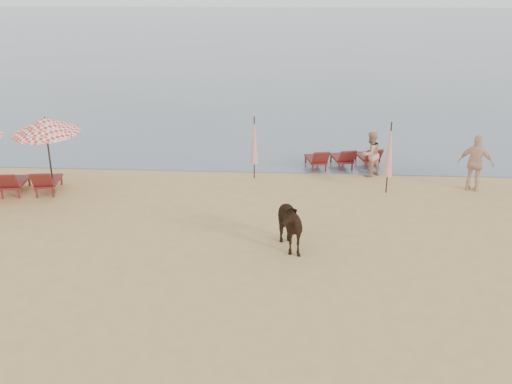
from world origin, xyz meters
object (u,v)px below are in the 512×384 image
umbrella_closed_left (254,141)px  umbrella_closed_right (389,150)px  beachgoer_right_b (476,163)px  cow (285,223)px  umbrella_open_left_b (45,125)px  lounger_cluster_right (343,158)px  beachgoer_right_a (371,154)px

umbrella_closed_left → umbrella_closed_right: size_ratio=0.93×
beachgoer_right_b → umbrella_closed_right: bearing=31.4°
cow → beachgoer_right_b: (6.27, 4.90, 0.23)m
umbrella_open_left_b → umbrella_closed_left: umbrella_open_left_b is taller
umbrella_closed_left → beachgoer_right_b: bearing=-6.1°
lounger_cluster_right → umbrella_closed_right: 3.07m
umbrella_open_left_b → umbrella_closed_right: umbrella_open_left_b is taller
umbrella_closed_left → beachgoer_right_a: size_ratio=1.37×
lounger_cluster_right → umbrella_closed_right: umbrella_closed_right is taller
lounger_cluster_right → beachgoer_right_a: 1.30m
lounger_cluster_right → cow: 7.38m
umbrella_closed_left → beachgoer_right_a: bearing=7.2°
umbrella_closed_left → umbrella_closed_right: 4.67m
beachgoer_right_a → umbrella_closed_left: bearing=-30.7°
lounger_cluster_right → beachgoer_right_b: (4.19, -2.18, 0.56)m
lounger_cluster_right → umbrella_closed_left: 3.68m
umbrella_closed_right → beachgoer_right_b: 3.02m
umbrella_closed_right → beachgoer_right_a: umbrella_closed_right is taller
umbrella_open_left_b → umbrella_closed_right: (11.06, 0.83, -0.85)m
beachgoer_right_b → umbrella_closed_left: bearing=17.2°
umbrella_open_left_b → lounger_cluster_right: bearing=35.5°
umbrella_open_left_b → beachgoer_right_a: (10.71, 2.56, -1.51)m
umbrella_closed_right → beachgoer_right_a: size_ratio=1.47×
beachgoer_right_b → lounger_cluster_right: bearing=-4.1°
umbrella_closed_left → cow: umbrella_closed_left is taller
umbrella_open_left_b → beachgoer_right_a: bearing=29.7°
lounger_cluster_right → umbrella_open_left_b: bearing=-173.4°
lounger_cluster_right → umbrella_open_left_b: size_ratio=1.08×
beachgoer_right_a → beachgoer_right_b: size_ratio=0.86×
umbrella_open_left_b → cow: 8.71m
umbrella_open_left_b → beachgoer_right_b: size_ratio=1.41×
umbrella_closed_right → beachgoer_right_b: size_ratio=1.26×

